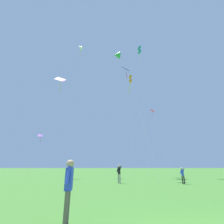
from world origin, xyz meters
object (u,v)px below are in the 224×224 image
object	(u,v)px
kite_white_distant	(80,48)
person_foreground_watcher	(68,184)
kite_red_high	(153,114)
kite_black_large	(125,72)
kite_pink_low	(59,82)
kite_teal_box	(139,51)
person_with_spool	(118,172)
kite_purple_streamer	(39,137)
kite_orange_box	(130,80)
person_in_blue_jacket	(182,174)
kite_green_small	(117,55)

from	to	relation	value
kite_white_distant	person_foreground_watcher	xyz separation A→B (m)	(6.63, -26.91, -28.71)
kite_red_high	kite_black_large	world-z (taller)	kite_black_large
kite_red_high	kite_pink_low	size ratio (longest dim) A/B	0.83
kite_white_distant	kite_teal_box	bearing A→B (deg)	-8.02
kite_black_large	person_with_spool	size ratio (longest dim) A/B	13.83
kite_black_large	person_with_spool	world-z (taller)	kite_black_large
kite_teal_box	kite_purple_streamer	world-z (taller)	kite_teal_box
kite_orange_box	person_in_blue_jacket	xyz separation A→B (m)	(3.91, -5.80, -13.89)
kite_teal_box	person_in_blue_jacket	distance (m)	29.64
kite_white_distant	person_with_spool	world-z (taller)	kite_white_distant
kite_green_small	person_with_spool	world-z (taller)	kite_green_small
kite_pink_low	kite_purple_streamer	size ratio (longest dim) A/B	2.02
kite_orange_box	kite_black_large	bearing A→B (deg)	88.06
kite_green_small	person_foreground_watcher	bearing A→B (deg)	-95.77
kite_green_small	kite_pink_low	size ratio (longest dim) A/B	1.39
kite_green_small	kite_pink_low	bearing A→B (deg)	-170.26
kite_orange_box	kite_black_large	size ratio (longest dim) A/B	0.64
kite_white_distant	kite_black_large	world-z (taller)	kite_white_distant
kite_red_high	kite_pink_low	xyz separation A→B (m)	(-21.08, -10.51, 3.17)
kite_pink_low	person_in_blue_jacket	bearing A→B (deg)	-33.58
kite_white_distant	kite_purple_streamer	world-z (taller)	kite_white_distant
kite_white_distant	person_foreground_watcher	size ratio (longest dim) A/B	16.94
kite_teal_box	kite_red_high	bearing A→B (deg)	63.50
kite_pink_low	kite_purple_streamer	distance (m)	16.61
kite_red_high	person_in_blue_jacket	bearing A→B (deg)	-99.56
kite_orange_box	person_with_spool	bearing A→B (deg)	-114.13
kite_teal_box	kite_orange_box	world-z (taller)	kite_teal_box
kite_red_high	kite_green_small	size ratio (longest dim) A/B	0.60
kite_green_small	person_in_blue_jacket	distance (m)	28.91
kite_green_small	kite_black_large	bearing A→B (deg)	47.93
person_in_blue_jacket	kite_green_small	bearing A→B (deg)	112.98
kite_green_small	kite_teal_box	bearing A→B (deg)	1.36
kite_green_small	person_in_blue_jacket	xyz separation A→B (m)	(5.74, -13.53, -24.90)
kite_pink_low	person_with_spool	distance (m)	22.66
kite_red_high	kite_orange_box	distance (m)	17.94
person_with_spool	person_foreground_watcher	world-z (taller)	person_foreground_watcher
kite_red_high	kite_white_distant	bearing A→B (deg)	-161.10
person_in_blue_jacket	person_foreground_watcher	size ratio (longest dim) A/B	0.85
kite_red_high	person_foreground_watcher	distance (m)	37.77
kite_red_high	person_in_blue_jacket	xyz separation A→B (m)	(-3.71, -22.04, -13.47)
person_with_spool	kite_orange_box	bearing A→B (deg)	65.87
kite_orange_box	kite_black_large	world-z (taller)	kite_black_large
kite_orange_box	kite_pink_low	xyz separation A→B (m)	(-13.46, 5.73, 2.75)
kite_orange_box	kite_purple_streamer	size ratio (longest dim) A/B	1.65
kite_teal_box	person_foreground_watcher	xyz separation A→B (m)	(-7.77, -24.88, -26.15)
kite_teal_box	kite_black_large	xyz separation A→B (m)	(-3.10, 2.28, -4.30)
person_with_spool	person_in_blue_jacket	size ratio (longest dim) A/B	1.16
kite_teal_box	kite_black_large	world-z (taller)	kite_teal_box
person_foreground_watcher	kite_green_small	bearing A→B (deg)	84.23
person_with_spool	person_foreground_watcher	bearing A→B (deg)	-99.79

